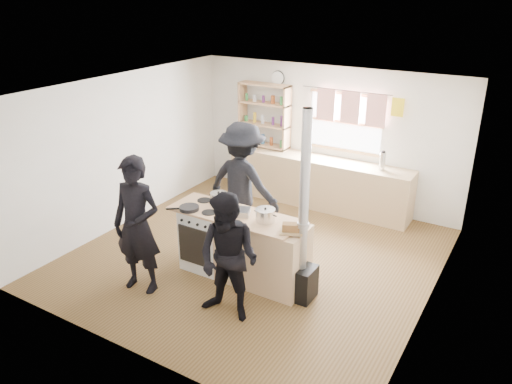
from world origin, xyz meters
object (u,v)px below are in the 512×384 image
at_px(flue_heater, 302,252).
at_px(person_far, 243,183).
at_px(person_near_right, 229,258).
at_px(cooking_island, 243,247).
at_px(roast_tray, 238,211).
at_px(stockpot_counter, 265,215).
at_px(person_near_left, 137,226).
at_px(stockpot_stove, 219,199).
at_px(thermos, 382,161).
at_px(skillet_greens, 189,208).
at_px(bread_board, 291,229).

height_order(flue_heater, person_far, flue_heater).
bearing_deg(person_near_right, person_far, 115.78).
relative_size(cooking_island, flue_heater, 0.79).
relative_size(roast_tray, stockpot_counter, 1.49).
bearing_deg(cooking_island, person_near_right, -68.44).
bearing_deg(cooking_island, person_near_left, -137.72).
height_order(cooking_island, flue_heater, flue_heater).
bearing_deg(person_near_right, stockpot_stove, 127.92).
xyz_separation_m(thermos, flue_heater, (-0.09, -2.82, -0.39)).
bearing_deg(stockpot_stove, skillet_greens, -123.82).
distance_m(thermos, flue_heater, 2.84).
xyz_separation_m(cooking_island, person_far, (-0.60, 0.94, 0.49)).
relative_size(roast_tray, bread_board, 1.15).
distance_m(bread_board, flue_heater, 0.35).
xyz_separation_m(thermos, person_far, (-1.59, -1.83, -0.10)).
relative_size(cooking_island, person_near_left, 1.07).
relative_size(person_near_left, person_near_right, 1.15).
bearing_deg(person_far, bread_board, 145.79).
bearing_deg(stockpot_stove, bread_board, -10.93).
bearing_deg(stockpot_counter, flue_heater, -5.82).
height_order(stockpot_counter, flue_heater, flue_heater).
relative_size(stockpot_stove, person_near_left, 0.13).
distance_m(cooking_island, stockpot_counter, 0.65).
distance_m(roast_tray, stockpot_stove, 0.43).
bearing_deg(bread_board, person_near_left, -155.02).
distance_m(roast_tray, person_far, 1.06).
bearing_deg(bread_board, person_near_right, -120.13).
relative_size(bread_board, person_near_left, 0.18).
height_order(bread_board, flue_heater, flue_heater).
bearing_deg(skillet_greens, cooking_island, 15.98).
relative_size(person_near_left, person_far, 0.96).
xyz_separation_m(person_near_left, person_far, (0.42, 1.86, 0.04)).
bearing_deg(person_near_right, bread_board, 58.08).
bearing_deg(stockpot_stove, person_far, 97.60).
height_order(person_near_right, person_far, person_far).
relative_size(thermos, person_far, 0.16).
relative_size(skillet_greens, stockpot_stove, 1.56).
bearing_deg(thermos, bread_board, -94.61).
bearing_deg(person_far, roast_tray, 121.77).
bearing_deg(person_near_left, skillet_greens, 59.45).
bearing_deg(person_near_right, flue_heater, 52.51).
xyz_separation_m(cooking_island, person_near_left, (-1.02, -0.92, 0.45)).
bearing_deg(roast_tray, cooking_island, -6.18).
distance_m(flue_heater, person_far, 1.82).
bearing_deg(flue_heater, cooking_island, 177.13).
height_order(skillet_greens, stockpot_stove, stockpot_stove).
bearing_deg(thermos, person_far, -131.03).
xyz_separation_m(thermos, roast_tray, (-1.08, -2.76, -0.08)).
distance_m(roast_tray, stockpot_counter, 0.42).
height_order(stockpot_stove, bread_board, stockpot_stove).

